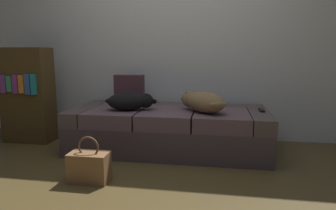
% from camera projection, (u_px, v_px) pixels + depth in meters
% --- Properties ---
extents(ground_plane, '(10.00, 10.00, 0.00)m').
position_uv_depth(ground_plane, '(147.00, 191.00, 2.20)').
color(ground_plane, brown).
extents(back_wall, '(6.40, 0.10, 2.80)m').
position_uv_depth(back_wall, '(176.00, 23.00, 3.49)').
color(back_wall, silver).
rests_on(back_wall, ground).
extents(couch, '(2.07, 0.90, 0.45)m').
position_uv_depth(couch, '(169.00, 129.00, 3.15)').
color(couch, '#4B3D40').
rests_on(couch, ground).
extents(dog_dark, '(0.53, 0.33, 0.19)m').
position_uv_depth(dog_dark, '(131.00, 101.00, 3.01)').
color(dog_dark, black).
rests_on(dog_dark, couch).
extents(dog_tan, '(0.54, 0.50, 0.21)m').
position_uv_depth(dog_tan, '(202.00, 102.00, 2.92)').
color(dog_tan, olive).
rests_on(dog_tan, couch).
extents(tv_remote, '(0.05, 0.15, 0.02)m').
position_uv_depth(tv_remote, '(261.00, 110.00, 2.97)').
color(tv_remote, black).
rests_on(tv_remote, couch).
extents(throw_pillow, '(0.34, 0.12, 0.34)m').
position_uv_depth(throw_pillow, '(129.00, 89.00, 3.41)').
color(throw_pillow, '#4B2D34').
rests_on(throw_pillow, couch).
extents(handbag, '(0.32, 0.18, 0.38)m').
position_uv_depth(handbag, '(89.00, 166.00, 2.35)').
color(handbag, olive).
rests_on(handbag, ground).
extents(bookshelf, '(0.56, 0.30, 1.10)m').
position_uv_depth(bookshelf, '(28.00, 95.00, 3.41)').
color(bookshelf, '#4B381A').
rests_on(bookshelf, ground).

